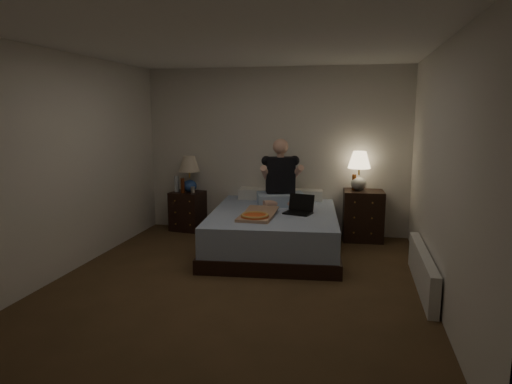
% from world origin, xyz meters
% --- Properties ---
extents(floor, '(4.00, 4.50, 0.00)m').
position_xyz_m(floor, '(0.00, 0.00, 0.00)').
color(floor, brown).
rests_on(floor, ground).
extents(ceiling, '(4.00, 4.50, 0.00)m').
position_xyz_m(ceiling, '(0.00, 0.00, 2.50)').
color(ceiling, white).
rests_on(ceiling, ground).
extents(wall_back, '(4.00, 0.00, 2.50)m').
position_xyz_m(wall_back, '(0.00, 2.25, 1.25)').
color(wall_back, silver).
rests_on(wall_back, ground).
extents(wall_front, '(4.00, 0.00, 2.50)m').
position_xyz_m(wall_front, '(0.00, -2.25, 1.25)').
color(wall_front, silver).
rests_on(wall_front, ground).
extents(wall_left, '(0.00, 4.50, 2.50)m').
position_xyz_m(wall_left, '(-2.00, 0.00, 1.25)').
color(wall_left, silver).
rests_on(wall_left, ground).
extents(wall_right, '(0.00, 4.50, 2.50)m').
position_xyz_m(wall_right, '(2.00, 0.00, 1.25)').
color(wall_right, silver).
rests_on(wall_right, ground).
extents(bed, '(1.82, 2.31, 0.54)m').
position_xyz_m(bed, '(0.17, 1.29, 0.27)').
color(bed, '#5474A8').
rests_on(bed, floor).
extents(nightstand_left, '(0.52, 0.48, 0.61)m').
position_xyz_m(nightstand_left, '(-1.35, 2.05, 0.30)').
color(nightstand_left, black).
rests_on(nightstand_left, floor).
extents(nightstand_right, '(0.59, 0.54, 0.73)m').
position_xyz_m(nightstand_right, '(1.34, 2.05, 0.36)').
color(nightstand_right, black).
rests_on(nightstand_right, floor).
extents(lamp_left, '(0.41, 0.41, 0.56)m').
position_xyz_m(lamp_left, '(-1.31, 2.05, 0.89)').
color(lamp_left, '#274790').
rests_on(lamp_left, nightstand_left).
extents(lamp_right, '(0.37, 0.37, 0.56)m').
position_xyz_m(lamp_right, '(1.26, 2.05, 1.01)').
color(lamp_right, '#97978F').
rests_on(lamp_right, nightstand_right).
extents(water_bottle, '(0.07, 0.07, 0.25)m').
position_xyz_m(water_bottle, '(-1.51, 2.02, 0.73)').
color(water_bottle, silver).
rests_on(water_bottle, nightstand_left).
extents(soda_can, '(0.07, 0.07, 0.10)m').
position_xyz_m(soda_can, '(-1.23, 1.98, 0.66)').
color(soda_can, '#B3B3AE').
rests_on(soda_can, nightstand_left).
extents(beer_bottle_left, '(0.06, 0.06, 0.23)m').
position_xyz_m(beer_bottle_left, '(-1.38, 1.94, 0.72)').
color(beer_bottle_left, '#54210C').
rests_on(beer_bottle_left, nightstand_left).
extents(beer_bottle_right, '(0.06, 0.06, 0.23)m').
position_xyz_m(beer_bottle_right, '(1.20, 2.05, 0.84)').
color(beer_bottle_right, '#5E2D0D').
rests_on(beer_bottle_right, nightstand_right).
extents(person, '(0.78, 0.68, 0.93)m').
position_xyz_m(person, '(0.18, 1.70, 1.01)').
color(person, black).
rests_on(person, bed).
extents(laptop, '(0.40, 0.36, 0.24)m').
position_xyz_m(laptop, '(0.50, 1.15, 0.66)').
color(laptop, black).
rests_on(laptop, bed).
extents(pizza_box, '(0.41, 0.77, 0.08)m').
position_xyz_m(pizza_box, '(0.03, 0.71, 0.58)').
color(pizza_box, tan).
rests_on(pizza_box, bed).
extents(radiator, '(0.10, 1.60, 0.40)m').
position_xyz_m(radiator, '(1.93, 0.26, 0.20)').
color(radiator, silver).
rests_on(radiator, floor).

